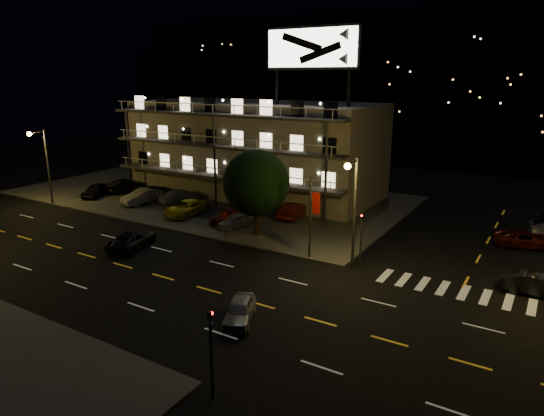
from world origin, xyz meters
The scene contains 25 objects.
ground centered at (0.00, 0.00, 0.00)m, with size 140.00×140.00×0.00m, color black.
curb_nw centered at (-14.00, 20.00, 0.07)m, with size 44.00×24.00×0.15m, color #3A3A37.
motel centered at (-9.94, 23.88, 5.34)m, with size 28.00×13.80×18.10m.
hill_backdrop centered at (-5.94, 68.78, 11.55)m, with size 120.00×25.00×24.00m.
streetlight_nw centered at (-26.00, 7.94, 4.96)m, with size 0.44×1.92×8.00m.
streetlight_nc centered at (8.50, 7.94, 4.96)m, with size 0.44×1.92×8.00m.
signal_nw centered at (9.00, 8.50, 2.57)m, with size 0.20×0.27×4.60m.
signal_sw centered at (9.00, -8.50, 2.57)m, with size 0.20×0.27×4.60m.
banner_north centered at (5.09, 8.40, 3.43)m, with size 0.83×0.16×6.40m.
stop_sign centered at (-3.00, 8.57, 1.71)m, with size 0.91×0.11×2.61m.
tree centered at (-1.35, 10.77, 4.52)m, with size 5.85×5.63×7.36m.
lot_car_0 centered at (-24.21, 12.62, 0.89)m, with size 1.76×4.37×1.49m, color black.
lot_car_1 centered at (-17.46, 13.13, 0.92)m, with size 1.63×4.69×1.54m, color #9B9BA0.
lot_car_2 centered at (-10.45, 12.24, 0.87)m, with size 2.38×5.17×1.44m, color gold.
lot_car_3 centered at (-5.38, 12.48, 0.80)m, with size 1.81×4.46×1.29m, color #54130C.
lot_car_4 centered at (-4.04, 11.43, 0.76)m, with size 1.44×3.57×1.22m, color #9B9BA0.
lot_car_5 centered at (-23.03, 16.05, 0.90)m, with size 1.58×4.54×1.49m, color black.
lot_car_6 centered at (-17.62, 15.34, 0.89)m, with size 2.46×5.33×1.48m, color black.
lot_car_7 centered at (-14.08, 15.65, 0.88)m, with size 2.05×5.05×1.46m, color #9B9BA0.
lot_car_8 centered at (-5.19, 16.44, 0.84)m, with size 1.63×4.05×1.38m, color black.
lot_car_9 centered at (-1.01, 16.89, 0.89)m, with size 1.58×4.52×1.49m, color #54130C.
side_car_0 centered at (20.18, 10.23, 0.69)m, with size 1.47×4.20×1.39m, color black.
side_car_1 centered at (18.71, 19.75, 0.65)m, with size 2.17×4.71×1.31m, color #54130C.
road_car_east centered at (6.06, -2.29, 0.64)m, with size 1.52×3.78×1.29m, color #9B9BA0.
road_car_west centered at (-8.24, 3.09, 0.70)m, with size 2.31×5.02×1.39m, color black.
Camera 1 is at (20.50, -22.48, 13.46)m, focal length 32.00 mm.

